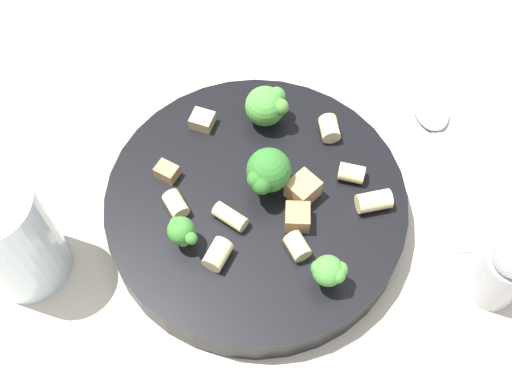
% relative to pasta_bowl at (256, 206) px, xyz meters
% --- Properties ---
extents(ground_plane, '(2.00, 2.00, 0.00)m').
position_rel_pasta_bowl_xyz_m(ground_plane, '(0.00, 0.00, -0.02)').
color(ground_plane, '#BCB29E').
extents(pasta_bowl, '(0.26, 0.26, 0.03)m').
position_rel_pasta_bowl_xyz_m(pasta_bowl, '(0.00, 0.00, 0.00)').
color(pasta_bowl, black).
rests_on(pasta_bowl, ground_plane).
extents(broccoli_floret_0, '(0.03, 0.03, 0.04)m').
position_rel_pasta_bowl_xyz_m(broccoli_floret_0, '(0.02, 0.09, 0.04)').
color(broccoli_floret_0, '#93B766').
rests_on(broccoli_floret_0, pasta_bowl).
extents(broccoli_floret_1, '(0.02, 0.03, 0.03)m').
position_rel_pasta_bowl_xyz_m(broccoli_floret_1, '(0.07, -0.01, 0.04)').
color(broccoli_floret_1, '#9EC175').
rests_on(broccoli_floret_1, pasta_bowl).
extents(broccoli_floret_2, '(0.04, 0.04, 0.05)m').
position_rel_pasta_bowl_xyz_m(broccoli_floret_2, '(-0.01, 0.00, 0.04)').
color(broccoli_floret_2, '#9EC175').
rests_on(broccoli_floret_2, pasta_bowl).
extents(broccoli_floret_3, '(0.04, 0.04, 0.04)m').
position_rel_pasta_bowl_xyz_m(broccoli_floret_3, '(-0.07, -0.05, 0.04)').
color(broccoli_floret_3, '#9EC175').
rests_on(broccoli_floret_3, pasta_bowl).
extents(rigatoni_0, '(0.02, 0.02, 0.02)m').
position_rel_pasta_bowl_xyz_m(rigatoni_0, '(0.01, 0.06, 0.02)').
color(rigatoni_0, beige).
rests_on(rigatoni_0, pasta_bowl).
extents(rigatoni_1, '(0.03, 0.02, 0.02)m').
position_rel_pasta_bowl_xyz_m(rigatoni_1, '(0.06, 0.02, 0.02)').
color(rigatoni_1, beige).
rests_on(rigatoni_1, pasta_bowl).
extents(rigatoni_2, '(0.02, 0.03, 0.02)m').
position_rel_pasta_bowl_xyz_m(rigatoni_2, '(0.05, -0.04, 0.02)').
color(rigatoni_2, beige).
rests_on(rigatoni_2, pasta_bowl).
extents(rigatoni_3, '(0.03, 0.03, 0.02)m').
position_rel_pasta_bowl_xyz_m(rigatoni_3, '(-0.09, -0.00, 0.02)').
color(rigatoni_3, beige).
rests_on(rigatoni_3, pasta_bowl).
extents(rigatoni_4, '(0.02, 0.03, 0.02)m').
position_rel_pasta_bowl_xyz_m(rigatoni_4, '(-0.07, 0.04, 0.02)').
color(rigatoni_4, beige).
rests_on(rigatoni_4, pasta_bowl).
extents(rigatoni_5, '(0.02, 0.03, 0.01)m').
position_rel_pasta_bowl_xyz_m(rigatoni_5, '(0.03, -0.00, 0.02)').
color(rigatoni_5, beige).
rests_on(rigatoni_5, pasta_bowl).
extents(rigatoni_6, '(0.03, 0.03, 0.02)m').
position_rel_pasta_bowl_xyz_m(rigatoni_6, '(-0.06, 0.08, 0.02)').
color(rigatoni_6, beige).
rests_on(rigatoni_6, pasta_bowl).
extents(chicken_chunk_0, '(0.02, 0.02, 0.02)m').
position_rel_pasta_bowl_xyz_m(chicken_chunk_0, '(-0.03, 0.03, 0.02)').
color(chicken_chunk_0, tan).
rests_on(chicken_chunk_0, pasta_bowl).
extents(chicken_chunk_1, '(0.03, 0.03, 0.02)m').
position_rel_pasta_bowl_xyz_m(chicken_chunk_1, '(-0.01, 0.04, 0.02)').
color(chicken_chunk_1, '#A87A4C').
rests_on(chicken_chunk_1, pasta_bowl).
extents(chicken_chunk_2, '(0.02, 0.02, 0.01)m').
position_rel_pasta_bowl_xyz_m(chicken_chunk_2, '(0.04, -0.07, 0.02)').
color(chicken_chunk_2, '#A87A4C').
rests_on(chicken_chunk_2, pasta_bowl).
extents(chicken_chunk_3, '(0.02, 0.03, 0.01)m').
position_rel_pasta_bowl_xyz_m(chicken_chunk_3, '(-0.02, -0.09, 0.02)').
color(chicken_chunk_3, tan).
rests_on(chicken_chunk_3, pasta_bowl).
extents(drinking_glass, '(0.07, 0.07, 0.11)m').
position_rel_pasta_bowl_xyz_m(drinking_glass, '(0.17, -0.11, 0.03)').
color(drinking_glass, silver).
rests_on(drinking_glass, ground_plane).
extents(pepper_shaker, '(0.04, 0.04, 0.09)m').
position_rel_pasta_bowl_xyz_m(pepper_shaker, '(-0.09, 0.19, 0.02)').
color(pepper_shaker, '#B2B2B7').
rests_on(pepper_shaker, ground_plane).
extents(spoon, '(0.14, 0.16, 0.01)m').
position_rel_pasta_bowl_xyz_m(spoon, '(-0.19, 0.06, -0.02)').
color(spoon, '#B2B2B7').
rests_on(spoon, ground_plane).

